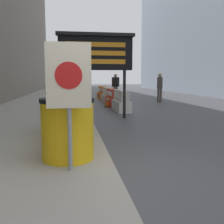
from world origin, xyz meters
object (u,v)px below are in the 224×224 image
(barrel_drum_middle, at_px, (70,118))
(jersey_barrier_orange_far, at_px, (103,93))
(traffic_light_near_curb, at_px, (86,55))
(jersey_barrier_red_striped, at_px, (113,98))
(pedestrian_worker, at_px, (116,84))
(warning_sign, at_px, (69,84))
(pedestrian_passerby, at_px, (160,85))
(jersey_barrier_cream, at_px, (107,96))
(barrel_drum_foreground, at_px, (68,129))
(traffic_cone_near, at_px, (108,100))
(jersey_barrier_white, at_px, (121,102))
(message_board, at_px, (96,53))
(barrel_drum_back, at_px, (64,112))

(barrel_drum_middle, relative_size, jersey_barrier_orange_far, 0.43)
(barrel_drum_middle, distance_m, traffic_light_near_curb, 16.02)
(jersey_barrier_red_striped, distance_m, pedestrian_worker, 4.70)
(jersey_barrier_red_striped, bearing_deg, pedestrian_worker, 78.86)
(warning_sign, height_order, pedestrian_passerby, warning_sign)
(jersey_barrier_red_striped, bearing_deg, pedestrian_passerby, 26.32)
(warning_sign, distance_m, pedestrian_worker, 14.50)
(jersey_barrier_cream, bearing_deg, jersey_barrier_orange_far, 90.00)
(barrel_drum_foreground, height_order, pedestrian_passerby, pedestrian_passerby)
(barrel_drum_middle, height_order, pedestrian_worker, pedestrian_worker)
(barrel_drum_middle, relative_size, traffic_cone_near, 1.41)
(jersey_barrier_cream, distance_m, jersey_barrier_orange_far, 2.40)
(pedestrian_worker, relative_size, pedestrian_passerby, 1.01)
(warning_sign, relative_size, traffic_cone_near, 2.56)
(barrel_drum_middle, distance_m, pedestrian_worker, 12.93)
(barrel_drum_foreground, distance_m, warning_sign, 0.89)
(warning_sign, xyz_separation_m, traffic_cone_near, (1.76, 9.05, -0.97))
(barrel_drum_middle, xyz_separation_m, warning_sign, (0.00, -1.61, 0.69))
(pedestrian_passerby, bearing_deg, jersey_barrier_white, -11.58)
(traffic_cone_near, height_order, pedestrian_worker, pedestrian_worker)
(jersey_barrier_orange_far, bearing_deg, traffic_cone_near, -93.71)
(traffic_light_near_curb, relative_size, pedestrian_worker, 2.65)
(barrel_drum_middle, height_order, pedestrian_passerby, pedestrian_passerby)
(jersey_barrier_cream, xyz_separation_m, traffic_cone_near, (-0.33, -2.68, -0.04))
(traffic_cone_near, distance_m, traffic_light_near_curb, 8.83)
(message_board, bearing_deg, pedestrian_worker, 76.29)
(message_board, relative_size, pedestrian_passerby, 1.71)
(barrel_drum_foreground, xyz_separation_m, traffic_cone_near, (1.80, 8.49, -0.28))
(pedestrian_passerby, bearing_deg, warning_sign, 2.42)
(barrel_drum_middle, bearing_deg, traffic_cone_near, 76.63)
(barrel_drum_middle, relative_size, jersey_barrier_white, 0.51)
(traffic_cone_near, bearing_deg, jersey_barrier_cream, 82.99)
(message_board, distance_m, pedestrian_worker, 9.13)
(jersey_barrier_cream, height_order, traffic_cone_near, jersey_barrier_cream)
(message_board, distance_m, jersey_barrier_orange_far, 9.02)
(message_board, distance_m, jersey_barrier_red_striped, 4.78)
(barrel_drum_middle, xyz_separation_m, pedestrian_worker, (3.00, 12.57, 0.39))
(barrel_drum_back, height_order, jersey_barrier_white, barrel_drum_back)
(pedestrian_passerby, bearing_deg, jersey_barrier_red_striped, -36.69)
(traffic_light_near_curb, distance_m, pedestrian_passerby, 7.70)
(barrel_drum_back, xyz_separation_m, jersey_barrier_red_striped, (2.24, 6.94, -0.23))
(pedestrian_worker, bearing_deg, jersey_barrier_cream, -76.34)
(jersey_barrier_orange_far, relative_size, pedestrian_worker, 1.29)
(jersey_barrier_orange_far, bearing_deg, pedestrian_worker, 3.35)
(message_board, relative_size, pedestrian_worker, 1.69)
(jersey_barrier_red_striped, bearing_deg, message_board, -106.42)
(jersey_barrier_white, bearing_deg, warning_sign, -105.89)
(traffic_cone_near, height_order, pedestrian_passerby, pedestrian_passerby)
(traffic_light_near_curb, bearing_deg, jersey_barrier_cream, -81.10)
(jersey_barrier_white, distance_m, traffic_cone_near, 1.72)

